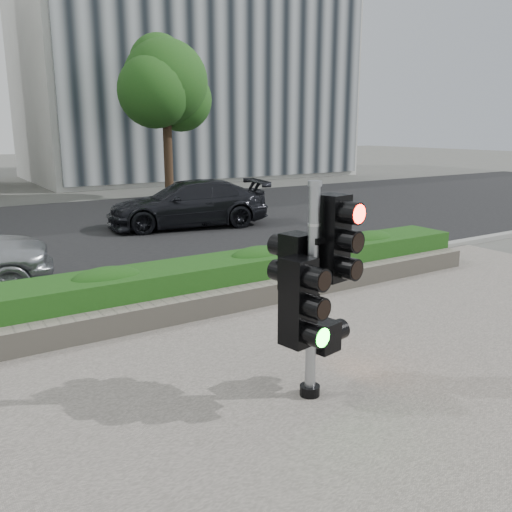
% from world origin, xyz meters
% --- Properties ---
extents(ground, '(120.00, 120.00, 0.00)m').
position_xyz_m(ground, '(0.00, 0.00, 0.00)').
color(ground, '#51514C').
rests_on(ground, ground).
extents(sidewalk, '(16.00, 11.00, 0.03)m').
position_xyz_m(sidewalk, '(0.00, -2.50, 0.01)').
color(sidewalk, '#9E9389').
rests_on(sidewalk, ground).
extents(road, '(60.00, 13.00, 0.02)m').
position_xyz_m(road, '(0.00, 10.00, 0.01)').
color(road, black).
rests_on(road, ground).
extents(curb, '(60.00, 0.25, 0.12)m').
position_xyz_m(curb, '(0.00, 3.15, 0.06)').
color(curb, gray).
rests_on(curb, ground).
extents(stone_wall, '(12.00, 0.32, 0.34)m').
position_xyz_m(stone_wall, '(0.00, 1.90, 0.20)').
color(stone_wall, gray).
rests_on(stone_wall, sidewalk).
extents(hedge, '(12.00, 1.00, 0.68)m').
position_xyz_m(hedge, '(0.00, 2.55, 0.37)').
color(hedge, '#347423').
rests_on(hedge, sidewalk).
extents(building_right, '(18.00, 10.00, 12.00)m').
position_xyz_m(building_right, '(11.00, 25.00, 6.00)').
color(building_right, '#B7B7B2').
rests_on(building_right, ground).
extents(tree_right, '(4.10, 3.58, 6.53)m').
position_xyz_m(tree_right, '(5.48, 15.55, 4.48)').
color(tree_right, black).
rests_on(tree_right, ground).
extents(traffic_signal, '(0.84, 0.68, 2.33)m').
position_xyz_m(traffic_signal, '(-0.09, -0.96, 1.32)').
color(traffic_signal, black).
rests_on(traffic_signal, sidewalk).
extents(car_dark, '(4.94, 2.77, 1.35)m').
position_xyz_m(car_dark, '(3.28, 9.10, 0.70)').
color(car_dark, black).
rests_on(car_dark, road).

